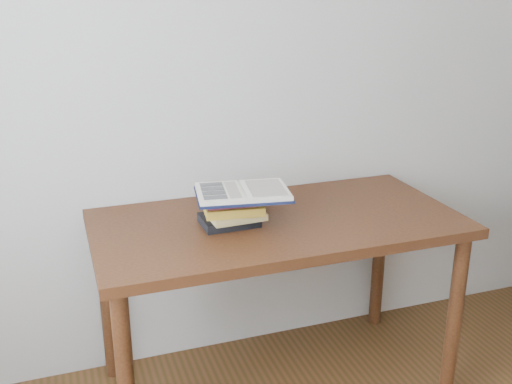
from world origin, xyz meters
name	(u,v)px	position (x,y,z in m)	size (l,w,h in m)	color
desk	(277,241)	(0.05, 1.38, 0.67)	(1.43, 0.72, 0.77)	#482912
book_stack	(232,210)	(-0.14, 1.38, 0.83)	(0.24, 0.21, 0.12)	black
open_book	(243,192)	(-0.10, 1.35, 0.90)	(0.38, 0.29, 0.03)	black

